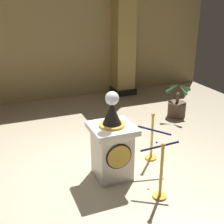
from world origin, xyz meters
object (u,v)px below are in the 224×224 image
(stanchion_near, at_px, (161,179))
(potted_palm_right, at_px, (177,106))
(pedestal_clock, at_px, (112,145))
(stanchion_far, at_px, (152,143))

(stanchion_near, relative_size, potted_palm_right, 1.05)
(pedestal_clock, height_order, potted_palm_right, pedestal_clock)
(pedestal_clock, xyz_separation_m, potted_palm_right, (2.82, 2.11, -0.36))
(stanchion_far, relative_size, potted_palm_right, 1.06)
(pedestal_clock, xyz_separation_m, stanchion_far, (1.00, 0.29, -0.29))
(stanchion_far, bearing_deg, stanchion_near, -112.37)
(stanchion_near, height_order, potted_palm_right, stanchion_near)
(pedestal_clock, relative_size, stanchion_near, 1.64)
(pedestal_clock, height_order, stanchion_near, pedestal_clock)
(potted_palm_right, bearing_deg, pedestal_clock, -143.21)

